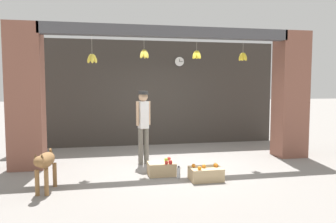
% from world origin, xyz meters
% --- Properties ---
extents(ground_plane, '(60.00, 60.00, 0.00)m').
position_xyz_m(ground_plane, '(0.00, 0.00, 0.00)').
color(ground_plane, gray).
extents(shop_back_wall, '(7.45, 0.12, 3.06)m').
position_xyz_m(shop_back_wall, '(0.00, 2.55, 1.53)').
color(shop_back_wall, '#38332D').
rests_on(shop_back_wall, ground_plane).
extents(shop_pillar_left, '(0.70, 0.60, 3.06)m').
position_xyz_m(shop_pillar_left, '(-3.07, 0.30, 1.53)').
color(shop_pillar_left, brown).
rests_on(shop_pillar_left, ground_plane).
extents(shop_pillar_right, '(0.70, 0.60, 3.06)m').
position_xyz_m(shop_pillar_right, '(3.07, 0.30, 1.53)').
color(shop_pillar_right, brown).
rests_on(shop_pillar_right, ground_plane).
extents(storefront_awning, '(5.55, 0.29, 0.84)m').
position_xyz_m(storefront_awning, '(0.00, 0.12, 2.91)').
color(storefront_awning, '#4C4C51').
extents(dog, '(0.33, 0.88, 0.71)m').
position_xyz_m(dog, '(-2.44, -1.41, 0.49)').
color(dog, olive).
rests_on(dog, ground_plane).
extents(shopkeeper, '(0.33, 0.29, 1.64)m').
position_xyz_m(shopkeeper, '(-0.60, 0.19, 0.97)').
color(shopkeeper, '#6B665B').
rests_on(shopkeeper, ground_plane).
extents(fruit_crate_oranges, '(0.60, 0.42, 0.31)m').
position_xyz_m(fruit_crate_oranges, '(0.39, -1.30, 0.13)').
color(fruit_crate_oranges, tan).
rests_on(fruit_crate_oranges, ground_plane).
extents(fruit_crate_apples, '(0.53, 0.44, 0.32)m').
position_xyz_m(fruit_crate_apples, '(-0.36, -0.77, 0.13)').
color(fruit_crate_apples, tan).
rests_on(fruit_crate_apples, ground_plane).
extents(water_bottle, '(0.06, 0.06, 0.24)m').
position_xyz_m(water_bottle, '(-0.08, -1.07, 0.11)').
color(water_bottle, silver).
rests_on(water_bottle, ground_plane).
extents(wall_clock, '(0.29, 0.03, 0.29)m').
position_xyz_m(wall_clock, '(0.76, 2.47, 2.47)').
color(wall_clock, black).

